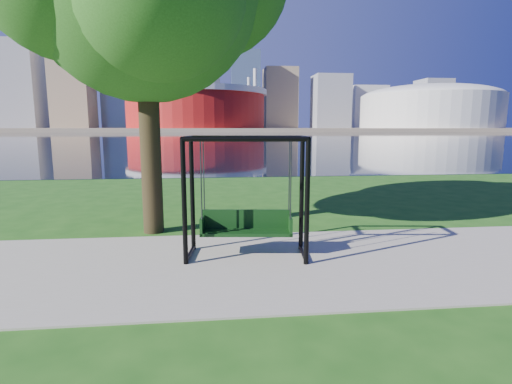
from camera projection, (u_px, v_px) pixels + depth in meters
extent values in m
plane|color=#1E5114|center=(257.00, 256.00, 7.58)|extent=(900.00, 900.00, 0.00)
cube|color=#9E937F|center=(260.00, 264.00, 7.08)|extent=(120.00, 4.00, 0.03)
cube|color=black|center=(215.00, 136.00, 107.67)|extent=(900.00, 180.00, 0.02)
cube|color=#937F60|center=(213.00, 129.00, 307.71)|extent=(900.00, 228.00, 2.00)
cylinder|color=maroon|center=(196.00, 109.00, 235.05)|extent=(80.00, 80.00, 22.00)
cylinder|color=silver|center=(196.00, 93.00, 233.53)|extent=(83.00, 83.00, 3.00)
cylinder|color=silver|center=(249.00, 103.00, 256.40)|extent=(2.00, 2.00, 32.00)
cylinder|color=silver|center=(144.00, 102.00, 249.39)|extent=(2.00, 2.00, 32.00)
cylinder|color=silver|center=(132.00, 98.00, 212.10)|extent=(2.00, 2.00, 32.00)
cylinder|color=silver|center=(255.00, 99.00, 219.11)|extent=(2.00, 2.00, 32.00)
cylinder|color=beige|center=(429.00, 112.00, 250.64)|extent=(84.00, 84.00, 20.00)
ellipsoid|color=beige|center=(430.00, 97.00, 249.20)|extent=(84.00, 84.00, 15.12)
cube|color=gray|center=(20.00, 85.00, 291.62)|extent=(28.00, 28.00, 62.00)
cube|color=#998466|center=(71.00, 65.00, 283.98)|extent=(26.00, 26.00, 88.00)
cube|color=slate|center=(122.00, 66.00, 311.14)|extent=(30.00, 24.00, 95.00)
cube|color=gray|center=(158.00, 79.00, 296.55)|extent=(24.00, 24.00, 72.00)
cube|color=silver|center=(200.00, 79.00, 328.54)|extent=(32.00, 28.00, 80.00)
cube|color=slate|center=(245.00, 90.00, 309.49)|extent=(22.00, 22.00, 58.00)
cube|color=#998466|center=(280.00, 98.00, 328.21)|extent=(26.00, 26.00, 48.00)
cube|color=gray|center=(331.00, 102.00, 323.13)|extent=(28.00, 24.00, 42.00)
cube|color=silver|center=(366.00, 107.00, 352.40)|extent=(30.00, 26.00, 36.00)
cube|color=gray|center=(432.00, 104.00, 337.77)|extent=(24.00, 24.00, 40.00)
cube|color=#998466|center=(465.00, 110.00, 357.39)|extent=(26.00, 26.00, 32.00)
cylinder|color=black|center=(184.00, 204.00, 6.87)|extent=(0.10, 0.10, 2.22)
cylinder|color=black|center=(307.00, 204.00, 6.86)|extent=(0.10, 0.10, 2.22)
cylinder|color=black|center=(192.00, 195.00, 7.73)|extent=(0.10, 0.10, 2.22)
cylinder|color=black|center=(302.00, 195.00, 7.72)|extent=(0.10, 0.10, 2.22)
cylinder|color=black|center=(245.00, 139.00, 6.69)|extent=(2.12, 0.32, 0.09)
cylinder|color=black|center=(247.00, 138.00, 7.55)|extent=(2.12, 0.32, 0.09)
cylinder|color=black|center=(187.00, 138.00, 7.12)|extent=(0.18, 0.87, 0.09)
cylinder|color=black|center=(190.00, 253.00, 7.46)|extent=(0.17, 0.87, 0.07)
cylinder|color=black|center=(305.00, 138.00, 7.11)|extent=(0.18, 0.87, 0.09)
cylinder|color=black|center=(303.00, 254.00, 7.46)|extent=(0.17, 0.87, 0.07)
cube|color=black|center=(246.00, 233.00, 7.40)|extent=(1.72, 0.62, 0.06)
cube|color=black|center=(247.00, 219.00, 7.55)|extent=(1.68, 0.24, 0.37)
cube|color=black|center=(202.00, 225.00, 7.38)|extent=(0.10, 0.44, 0.33)
cube|color=black|center=(290.00, 226.00, 7.37)|extent=(0.10, 0.44, 0.33)
cylinder|color=#39393E|center=(201.00, 181.00, 7.06)|extent=(0.03, 0.03, 1.40)
cylinder|color=#39393E|center=(291.00, 181.00, 7.06)|extent=(0.03, 0.03, 1.40)
cylinder|color=#39393E|center=(204.00, 179.00, 7.42)|extent=(0.03, 0.03, 1.40)
cylinder|color=#39393E|center=(289.00, 179.00, 7.41)|extent=(0.03, 0.03, 1.40)
cylinder|color=black|center=(150.00, 132.00, 8.94)|extent=(0.46, 0.46, 4.62)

